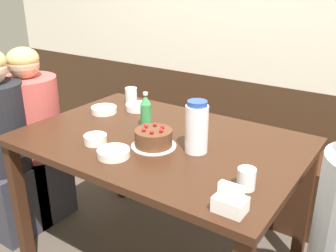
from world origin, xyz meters
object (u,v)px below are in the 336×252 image
Objects in this scene: bowl_soup_white at (104,110)px; person_pale_blue_shirt at (34,139)px; glass_water_tall at (246,179)px; person_teal_shirt at (3,151)px; soju_bottle at (146,111)px; bowl_rice_small at (95,139)px; glass_tumbler_short at (131,95)px; birthday_cake at (154,138)px; bowl_side_dish at (114,153)px; bench_seat at (227,169)px; napkin_holder at (230,202)px; bowl_sauce_shallow at (138,107)px; water_pitcher at (197,127)px.

person_pale_blue_shirt is at bearing -159.43° from bowl_soup_white.
glass_water_tall is 0.07× the size of person_teal_shirt.
soju_bottle is 0.32m from bowl_rice_small.
glass_tumbler_short is (-1.02, 0.56, 0.01)m from glass_water_tall.
birthday_cake is 1.46× the size of bowl_side_dish.
soju_bottle reaches higher than glass_water_tall.
bowl_soup_white is 1.08m from glass_water_tall.
glass_water_tall reaches higher than bench_seat.
bowl_soup_white is 1.79× the size of glass_water_tall.
person_teal_shirt reaches higher than glass_tumbler_short.
soju_bottle is at bearing 147.40° from napkin_holder.
bench_seat is 13.43× the size of bowl_sauce_shallow.
soju_bottle is 0.30m from bowl_sauce_shallow.
soju_bottle is at bearing -6.70° from bowl_soup_white.
glass_water_tall is at bearing -28.65° from glass_tumbler_short.
person_pale_blue_shirt reaches higher than bench_seat.
bowl_sauce_shallow is at bearing -122.42° from bench_seat.
bowl_rice_small is 0.75× the size of bowl_side_dish.
birthday_cake is 1.93× the size of bowl_rice_small.
person_pale_blue_shirt reaches higher than glass_tumbler_short.
soju_bottle is at bearing 76.39° from bowl_rice_small.
bowl_soup_white is at bearing -93.53° from glass_tumbler_short.
bowl_soup_white reaches higher than bowl_side_dish.
bench_seat is at bearing 57.58° from bowl_sauce_shallow.
glass_tumbler_short is at bearing 151.37° from water_pitcher.
bowl_sauce_shallow is 1.80× the size of glass_water_tall.
bowl_sauce_shallow is (-0.30, 0.56, 0.00)m from bowl_side_dish.
person_teal_shirt is at bearing -127.19° from glass_tumbler_short.
bowl_rice_small is (-0.44, -0.20, -0.10)m from water_pitcher.
person_pale_blue_shirt is (-0.48, -0.41, -0.27)m from glass_tumbler_short.
glass_tumbler_short reaches higher than bench_seat.
bowl_sauce_shallow is 0.15m from glass_tumbler_short.
person_teal_shirt is at bearing -139.53° from bowl_soup_white.
bowl_rice_small is at bearing -74.73° from bowl_sauce_shallow.
bowl_side_dish is at bearing -172.43° from glass_water_tall.
person_teal_shirt reaches higher than bowl_rice_small.
glass_water_tall reaches higher than bowl_sauce_shallow.
water_pitcher is 0.66m from bowl_sauce_shallow.
person_pale_blue_shirt reaches higher than birthday_cake.
glass_water_tall is (0.54, -1.04, 0.58)m from bench_seat.
bowl_side_dish is 0.13× the size of person_pale_blue_shirt.
soju_bottle is 0.84m from napkin_holder.
person_pale_blue_shirt is at bearing 166.95° from bowl_rice_small.
bench_seat is 1.03m from bowl_soup_white.
napkin_holder reaches higher than bench_seat.
soju_bottle is 0.93m from person_teal_shirt.
glass_water_tall is (0.69, -0.28, -0.05)m from soju_bottle.
bowl_side_dish is 0.98× the size of bowl_sauce_shallow.
bowl_rice_small reaches higher than bowl_soup_white.
soju_bottle is 0.87m from person_pale_blue_shirt.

